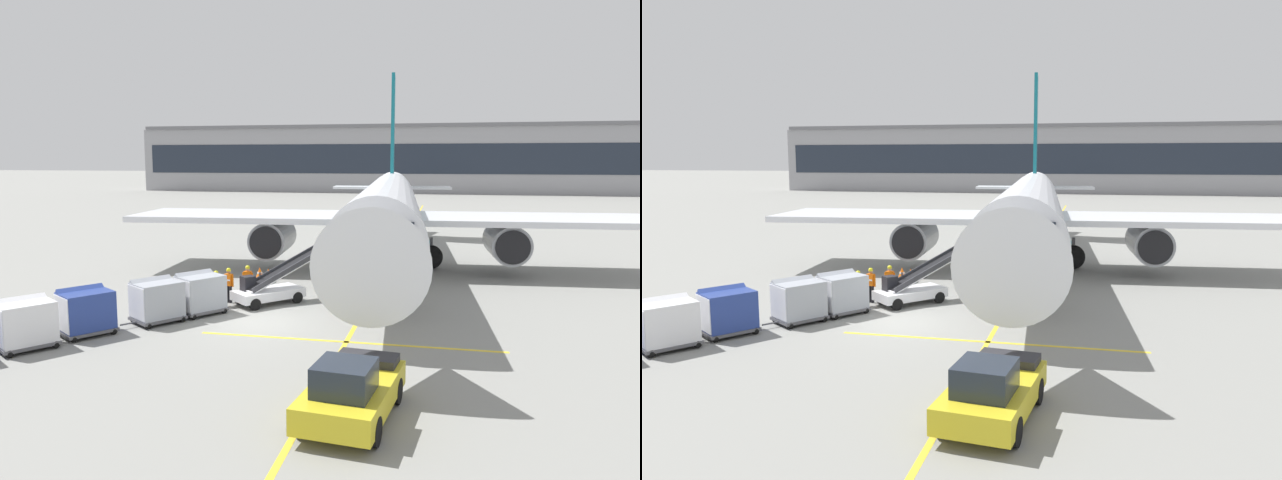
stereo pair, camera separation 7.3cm
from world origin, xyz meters
The scene contains 17 objects.
ground_plane centered at (0.00, 0.00, 0.00)m, with size 600.00×600.00×0.00m, color gray.
parked_airplane centered at (4.16, 13.40, 3.80)m, with size 32.51×42.07×14.32m.
belt_loader centered at (-0.43, 3.59, 0.83)m, with size 4.52×4.87×2.78m.
baggage_cart_lead centered at (-3.09, 0.88, 1.00)m, with size 2.46×2.69×1.91m.
baggage_cart_second centered at (-4.33, -0.86, 1.00)m, with size 2.46×2.69×1.91m.
baggage_cart_third centered at (-6.24, -3.16, 1.00)m, with size 2.46×2.69×1.91m.
baggage_cart_fourth centered at (-7.39, -5.22, 1.00)m, with size 2.46×2.69×1.91m.
pushback_tug centered at (5.45, -8.70, 0.83)m, with size 2.58×4.61×1.83m.
ground_crew_by_loader centered at (-2.55, 3.15, 1.00)m, with size 0.55×0.35×1.74m.
ground_crew_by_carts centered at (-2.87, 2.32, 1.00)m, with size 0.34×0.55×1.74m.
ground_crew_marshaller centered at (-1.86, 3.98, 1.00)m, with size 0.57×0.27×1.74m.
safety_cone_engine_keepout centered at (-1.90, 9.78, 0.34)m, with size 0.63×0.63×0.71m.
safety_cone_wingtip centered at (-2.08, 8.24, 0.39)m, with size 0.71×0.71×0.80m.
safety_cone_nose_mark centered at (-2.72, 8.58, 0.39)m, with size 0.71×0.71×0.79m.
apron_guidance_line_lead_in centered at (4.16, 12.65, 0.00)m, with size 0.20×110.00×0.01m.
apron_guidance_line_stop_bar centered at (4.21, -1.93, 0.00)m, with size 12.00×0.20×0.01m.
terminal_building centered at (3.34, 106.00, 6.98)m, with size 123.37×15.54×14.06m.
Camera 1 is at (7.85, -23.90, 7.03)m, focal length 33.43 mm.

